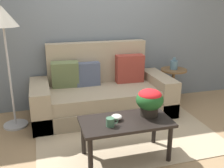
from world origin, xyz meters
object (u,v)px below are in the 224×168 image
(coffee_table, at_px, (126,126))
(table_vase, at_px, (174,65))
(coffee_mug, at_px, (111,122))
(floor_lamp, at_px, (3,27))
(couch, at_px, (102,94))
(potted_plant, at_px, (150,100))
(snack_bowl, at_px, (117,117))
(side_table, at_px, (173,80))

(coffee_table, distance_m, table_vase, 1.96)
(coffee_mug, bearing_deg, floor_lamp, 130.17)
(couch, relative_size, table_vase, 10.65)
(coffee_table, height_order, floor_lamp, floor_lamp)
(potted_plant, distance_m, snack_bowl, 0.43)
(coffee_mug, relative_size, table_vase, 0.66)
(side_table, relative_size, coffee_mug, 4.50)
(coffee_table, height_order, table_vase, table_vase)
(potted_plant, distance_m, coffee_mug, 0.54)
(side_table, xyz_separation_m, floor_lamp, (-2.63, -0.21, 1.00))
(potted_plant, bearing_deg, coffee_mug, -164.60)
(side_table, bearing_deg, floor_lamp, -175.38)
(snack_bowl, height_order, table_vase, table_vase)
(floor_lamp, xyz_separation_m, coffee_mug, (1.08, -1.27, -0.89))
(couch, height_order, floor_lamp, floor_lamp)
(couch, bearing_deg, table_vase, 4.95)
(couch, relative_size, potted_plant, 6.86)
(coffee_table, height_order, snack_bowl, snack_bowl)
(coffee_mug, bearing_deg, couch, 80.01)
(coffee_table, xyz_separation_m, potted_plant, (0.30, 0.05, 0.26))
(couch, distance_m, coffee_mug, 1.41)
(potted_plant, bearing_deg, couch, 101.84)
(coffee_mug, distance_m, snack_bowl, 0.16)
(couch, height_order, coffee_table, couch)
(couch, distance_m, table_vase, 1.36)
(side_table, bearing_deg, table_vase, -167.69)
(coffee_mug, distance_m, table_vase, 2.15)
(floor_lamp, bearing_deg, couch, 4.25)
(side_table, relative_size, table_vase, 2.99)
(couch, height_order, snack_bowl, couch)
(side_table, xyz_separation_m, potted_plant, (-1.05, -1.35, 0.25))
(couch, xyz_separation_m, side_table, (1.31, 0.11, 0.09))
(floor_lamp, distance_m, coffee_mug, 1.89)
(coffee_table, bearing_deg, floor_lamp, 136.97)
(couch, relative_size, side_table, 3.57)
(couch, bearing_deg, coffee_mug, -99.99)
(side_table, relative_size, floor_lamp, 0.36)
(couch, height_order, table_vase, couch)
(potted_plant, height_order, snack_bowl, potted_plant)
(floor_lamp, bearing_deg, coffee_mug, -49.83)
(floor_lamp, xyz_separation_m, snack_bowl, (1.18, -1.15, -0.90))
(floor_lamp, distance_m, table_vase, 2.73)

